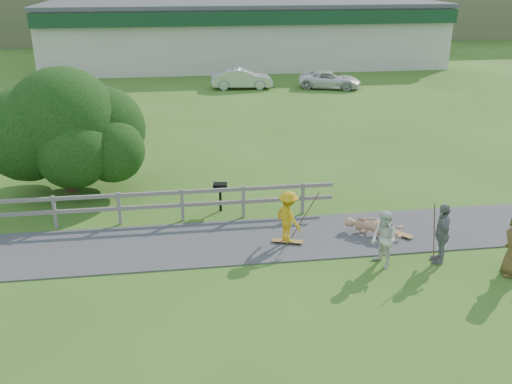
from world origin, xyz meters
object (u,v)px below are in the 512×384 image
skater_fallen (373,227)px  car_silver (242,79)px  spectator_a (384,240)px  bbq (220,197)px  tree (67,149)px  spectator_b (442,233)px  car_white (330,80)px  skater_rider (288,220)px

skater_fallen → car_silver: bearing=39.0°
spectator_a → car_silver: (-0.88, 25.26, -0.13)m
skater_fallen → car_silver: car_silver is taller
car_silver → bbq: bearing=174.3°
bbq → spectator_a: bearing=-38.8°
spectator_a → tree: size_ratio=0.25×
spectator_b → car_silver: bearing=-158.9°
spectator_b → car_silver: size_ratio=0.43×
spectator_a → bbq: (-4.11, 4.48, -0.31)m
tree → bbq: 6.04m
skater_fallen → spectator_b: 2.32m
skater_fallen → bbq: bearing=95.4°
skater_fallen → car_silver: 23.45m
spectator_b → skater_fallen: bearing=-129.0°
skater_fallen → car_white: (4.72, 22.64, 0.26)m
skater_rider → bbq: 3.32m
spectator_a → skater_fallen: bearing=151.3°
car_silver → tree: tree is taller
car_silver → car_white: 6.01m
car_white → bbq: car_white is taller
spectator_b → car_silver: (-2.55, 25.25, -0.20)m
skater_rider → skater_fallen: 2.73m
skater_rider → spectator_a: bearing=-151.7°
skater_rider → bbq: bearing=6.7°
skater_fallen → spectator_a: bearing=-155.2°
skater_fallen → tree: 11.19m
spectator_a → spectator_b: 1.68m
car_white → bbq: bearing=173.9°
skater_fallen → spectator_b: spectator_b is taller
spectator_b → bbq: bearing=-112.4°
spectator_a → car_silver: 25.27m
spectator_a → bbq: 6.08m
skater_rider → car_silver: 23.62m
skater_rider → spectator_b: spectator_b is taller
spectator_b → bbq: spectator_b is taller
car_silver → car_white: size_ratio=0.98×
spectator_a → car_silver: bearing=164.5°
car_silver → spectator_b: bearing=-171.1°
spectator_b → bbq: (-5.78, 4.47, -0.38)m
skater_fallen → spectator_b: size_ratio=1.00×
spectator_a → bbq: size_ratio=1.63×
skater_rider → tree: (-7.09, 5.43, 0.85)m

